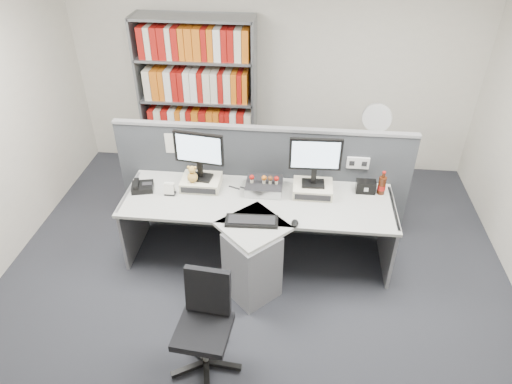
# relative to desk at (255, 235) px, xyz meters

# --- Properties ---
(ground) EXTENTS (5.50, 5.50, 0.00)m
(ground) POSITION_rel_desk_xyz_m (0.00, -0.60, -0.46)
(ground) COLOR #2F3137
(ground) RESTS_ON ground
(room_shell) EXTENTS (5.04, 5.54, 2.72)m
(room_shell) POSITION_rel_desk_xyz_m (0.00, -0.60, 1.33)
(room_shell) COLOR silver
(room_shell) RESTS_ON ground
(partition) EXTENTS (3.00, 0.08, 1.27)m
(partition) POSITION_rel_desk_xyz_m (0.00, 0.65, 0.19)
(partition) COLOR #3E4147
(partition) RESTS_ON ground
(desk) EXTENTS (2.60, 1.20, 0.72)m
(desk) POSITION_rel_desk_xyz_m (0.00, 0.00, 0.00)
(desk) COLOR #B3B4AD
(desk) RESTS_ON ground
(monitor_riser_left) EXTENTS (0.38, 0.31, 0.10)m
(monitor_riser_left) POSITION_rel_desk_xyz_m (-0.58, 0.38, 0.31)
(monitor_riser_left) COLOR beige
(monitor_riser_left) RESTS_ON desk
(monitor_riser_right) EXTENTS (0.38, 0.31, 0.10)m
(monitor_riser_right) POSITION_rel_desk_xyz_m (0.52, 0.38, 0.31)
(monitor_riser_right) COLOR beige
(monitor_riser_right) RESTS_ON desk
(monitor_left) EXTENTS (0.49, 0.18, 0.49)m
(monitor_left) POSITION_rel_desk_xyz_m (-0.58, 0.38, 0.66)
(monitor_left) COLOR black
(monitor_left) RESTS_ON monitor_riser_left
(monitor_right) EXTENTS (0.49, 0.16, 0.50)m
(monitor_right) POSITION_rel_desk_xyz_m (0.52, 0.38, 0.66)
(monitor_right) COLOR black
(monitor_right) RESTS_ON monitor_riser_right
(desktop_pc) EXTENTS (0.35, 0.32, 0.09)m
(desktop_pc) POSITION_rel_desk_xyz_m (0.05, 0.38, 0.31)
(desktop_pc) COLOR black
(desktop_pc) RESTS_ON desk
(figurines) EXTENTS (0.29, 0.05, 0.09)m
(figurines) POSITION_rel_desk_xyz_m (0.06, 0.37, 0.41)
(figurines) COLOR beige
(figurines) RESTS_ON desktop_pc
(keyboard) EXTENTS (0.48, 0.20, 0.03)m
(keyboard) POSITION_rel_desk_xyz_m (-0.02, -0.14, 0.28)
(keyboard) COLOR black
(keyboard) RESTS_ON desk
(mouse) EXTENTS (0.06, 0.10, 0.04)m
(mouse) POSITION_rel_desk_xyz_m (0.37, -0.13, 0.28)
(mouse) COLOR black
(mouse) RESTS_ON desk
(desk_phone) EXTENTS (0.25, 0.23, 0.09)m
(desk_phone) POSITION_rel_desk_xyz_m (-1.15, 0.27, 0.30)
(desk_phone) COLOR black
(desk_phone) RESTS_ON desk
(desk_calendar) EXTENTS (0.11, 0.08, 0.13)m
(desk_calendar) POSITION_rel_desk_xyz_m (-0.86, 0.22, 0.32)
(desk_calendar) COLOR black
(desk_calendar) RESTS_ON desk
(plush_toy) EXTENTS (0.10, 0.10, 0.18)m
(plush_toy) POSITION_rel_desk_xyz_m (-0.64, 0.31, 0.44)
(plush_toy) COLOR gold
(plush_toy) RESTS_ON monitor_riser_left
(speaker) EXTENTS (0.19, 0.10, 0.13)m
(speaker) POSITION_rel_desk_xyz_m (1.03, 0.46, 0.33)
(speaker) COLOR black
(speaker) RESTS_ON desk
(cola_bottle) EXTENTS (0.08, 0.08, 0.25)m
(cola_bottle) POSITION_rel_desk_xyz_m (1.18, 0.45, 0.36)
(cola_bottle) COLOR #3F190A
(cola_bottle) RESTS_ON desk
(shelving_unit) EXTENTS (1.41, 0.40, 2.00)m
(shelving_unit) POSITION_rel_desk_xyz_m (-0.90, 1.85, 0.52)
(shelving_unit) COLOR slate
(shelving_unit) RESTS_ON ground
(filing_cabinet) EXTENTS (0.45, 0.61, 0.70)m
(filing_cabinet) POSITION_rel_desk_xyz_m (1.20, 1.40, -0.11)
(filing_cabinet) COLOR slate
(filing_cabinet) RESTS_ON ground
(desk_fan) EXTENTS (0.32, 0.19, 0.54)m
(desk_fan) POSITION_rel_desk_xyz_m (1.20, 1.40, 0.58)
(desk_fan) COLOR white
(desk_fan) RESTS_ON filing_cabinet
(office_chair) EXTENTS (0.56, 0.57, 0.86)m
(office_chair) POSITION_rel_desk_xyz_m (-0.28, -1.06, 0.00)
(office_chair) COLOR silver
(office_chair) RESTS_ON ground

